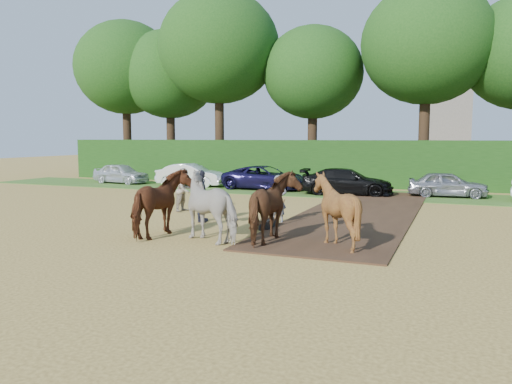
{
  "coord_description": "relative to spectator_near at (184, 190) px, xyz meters",
  "views": [
    {
      "loc": [
        5.31,
        -13.86,
        3.18
      ],
      "look_at": [
        -0.83,
        1.16,
        1.4
      ],
      "focal_mm": 35.0,
      "sensor_mm": 36.0,
      "label": 1
    }
  ],
  "objects": [
    {
      "name": "parked_cars",
      "position": [
        5.29,
        9.37,
        -0.21
      ],
      "size": [
        36.1,
        3.6,
        1.48
      ],
      "color": "silver",
      "rests_on": "ground"
    },
    {
      "name": "spectator_near",
      "position": [
        0.0,
        0.0,
        0.0
      ],
      "size": [
        0.77,
        0.95,
        1.86
      ],
      "primitive_type": "imported",
      "rotation": [
        0.0,
        0.0,
        1.49
      ],
      "color": "#C2B799",
      "rests_on": "ground"
    },
    {
      "name": "church",
      "position": [
        9.64,
        50.26,
        12.8
      ],
      "size": [
        5.2,
        5.2,
        27.0
      ],
      "color": "slate",
      "rests_on": "ground"
    },
    {
      "name": "ground",
      "position": [
        5.64,
        -4.74,
        -0.93
      ],
      "size": [
        120.0,
        120.0,
        0.0
      ],
      "primitive_type": "plane",
      "color": "gold",
      "rests_on": "ground"
    },
    {
      "name": "spectator_far",
      "position": [
        1.98,
        -2.14,
        0.05
      ],
      "size": [
        0.8,
        1.24,
        1.97
      ],
      "primitive_type": "imported",
      "rotation": [
        0.0,
        0.0,
        1.87
      ],
      "color": "#23242F",
      "rests_on": "ground"
    },
    {
      "name": "grass_verge",
      "position": [
        5.64,
        9.26,
        -0.91
      ],
      "size": [
        50.0,
        5.0,
        0.03
      ],
      "primitive_type": "cube",
      "color": "#38601E",
      "rests_on": "ground"
    },
    {
      "name": "plough_team",
      "position": [
        4.93,
        -4.69,
        0.14
      ],
      "size": [
        7.03,
        5.31,
        2.15
      ],
      "color": "#592E16",
      "rests_on": "ground"
    },
    {
      "name": "treeline",
      "position": [
        3.95,
        16.94,
        8.04
      ],
      "size": [
        48.7,
        10.6,
        14.21
      ],
      "color": "#382616",
      "rests_on": "ground"
    },
    {
      "name": "earth_strip",
      "position": [
        7.14,
        2.26,
        -0.9
      ],
      "size": [
        4.5,
        17.0,
        0.05
      ],
      "primitive_type": "cube",
      "color": "#472D1C",
      "rests_on": "ground"
    },
    {
      "name": "hedgerow",
      "position": [
        5.64,
        13.76,
        0.57
      ],
      "size": [
        46.0,
        1.6,
        3.0
      ],
      "primitive_type": "cube",
      "color": "#14380F",
      "rests_on": "ground"
    }
  ]
}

